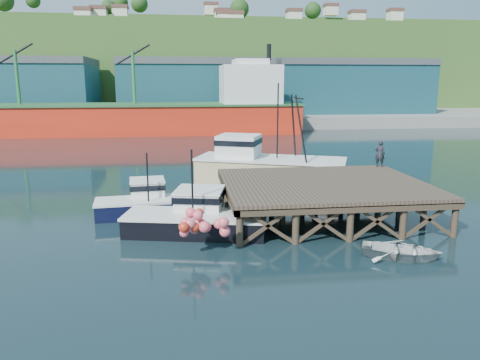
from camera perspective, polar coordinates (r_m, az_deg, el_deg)
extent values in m
plane|color=black|center=(28.04, -0.83, -4.76)|extent=(300.00, 300.00, 0.00)
cube|color=brown|center=(28.65, 10.16, -0.46)|extent=(12.00, 10.00, 0.25)
cube|color=#473828|center=(24.26, 13.51, -3.48)|extent=(12.00, 0.30, 0.35)
cylinder|color=#473828|center=(23.33, -0.05, -6.19)|extent=(0.36, 0.36, 2.60)
cylinder|color=#473828|center=(27.14, 24.68, -4.70)|extent=(0.36, 0.36, 2.60)
cylinder|color=#473828|center=(32.34, -2.11, -1.03)|extent=(0.36, 0.36, 2.60)
cylinder|color=#473828|center=(35.19, 16.72, -0.47)|extent=(0.36, 0.36, 2.60)
cube|color=gray|center=(97.00, -5.45, 7.73)|extent=(160.00, 40.00, 2.00)
cube|color=#1C4E5C|center=(97.15, -26.84, 9.78)|extent=(32.00, 16.00, 9.00)
cube|color=#1C4E5C|center=(91.75, -5.41, 10.94)|extent=(28.00, 16.00, 9.00)
cube|color=#1C4E5C|center=(97.44, 12.84, 10.75)|extent=(30.00, 16.00, 9.00)
cube|color=red|center=(75.47, -14.14, 7.15)|extent=(55.00, 9.50, 4.40)
cube|color=#26592D|center=(75.33, -14.23, 8.89)|extent=(55.50, 10.00, 0.30)
cube|color=silver|center=(75.49, 1.21, 11.53)|extent=(9.00, 9.00, 6.00)
cube|color=silver|center=(75.54, 1.22, 14.04)|extent=(5.00, 7.00, 1.20)
cylinder|color=black|center=(76.11, 3.54, 15.28)|extent=(0.70, 0.70, 2.50)
cube|color=#2D511E|center=(126.76, -5.98, 13.23)|extent=(220.00, 50.00, 22.00)
cube|color=black|center=(29.19, -11.08, -3.33)|extent=(6.41, 2.84, 0.97)
cube|color=silver|center=(29.06, -11.12, -2.37)|extent=(6.54, 2.90, 0.13)
cube|color=silver|center=(30.04, -11.22, -1.00)|extent=(2.21, 2.21, 0.97)
cube|color=black|center=(30.00, -11.24, -0.60)|extent=(2.34, 2.34, 0.32)
cylinder|color=black|center=(28.13, -11.20, 0.25)|extent=(0.10, 0.10, 3.01)
cube|color=black|center=(25.36, -5.42, -5.42)|extent=(7.86, 4.25, 1.03)
cube|color=silver|center=(25.21, -5.45, -4.25)|extent=(8.02, 4.34, 0.14)
cube|color=silver|center=(26.35, -4.95, -2.41)|extent=(2.94, 2.94, 1.03)
cube|color=black|center=(26.29, -4.96, -1.93)|extent=(3.10, 3.10, 0.34)
cylinder|color=black|center=(24.05, -5.85, -0.60)|extent=(0.10, 0.10, 3.67)
sphere|color=#EF5865|center=(22.08, -5.90, -6.06)|extent=(0.48, 0.48, 0.48)
sphere|color=#EF5865|center=(22.27, -3.27, -5.24)|extent=(0.48, 0.48, 0.48)
sphere|color=red|center=(21.63, -4.38, -5.15)|extent=(0.48, 0.48, 0.48)
cube|color=#D3BF89|center=(37.78, 3.73, 1.08)|extent=(12.30, 8.06, 1.90)
cube|color=silver|center=(37.61, 3.75, 2.59)|extent=(12.57, 8.34, 0.16)
cube|color=silver|center=(37.06, -0.26, 3.88)|extent=(4.05, 3.93, 1.90)
cube|color=black|center=(37.01, -0.26, 4.53)|extent=(4.19, 4.07, 0.42)
cylinder|color=black|center=(37.36, 4.61, 6.85)|extent=(0.12, 0.12, 6.35)
imported|color=silver|center=(23.17, 19.07, -8.12)|extent=(4.36, 3.88, 0.75)
imported|color=black|center=(34.40, 16.68, 3.09)|extent=(0.81, 0.69, 1.88)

